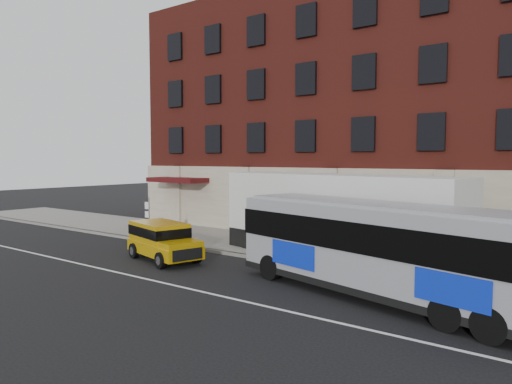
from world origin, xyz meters
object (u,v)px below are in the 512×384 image
Objects in this scene: yellow_suv at (162,239)px; shipping_container at (335,219)px; city_bus at (386,248)px; sign_pole at (148,216)px.

shipping_container reaches higher than yellow_suv.
city_bus is 10.74m from yellow_suv.
shipping_container is (10.90, 1.45, 0.51)m from sign_pole.
shipping_container is at bearing 33.17° from yellow_suv.
sign_pole is 11.01m from shipping_container.
yellow_suv is 7.94m from shipping_container.
sign_pole is at bearing 169.40° from city_bus.
yellow_suv is at bearing -146.83° from shipping_container.
sign_pole is at bearing -172.40° from shipping_container.
sign_pole is 15.27m from city_bus.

